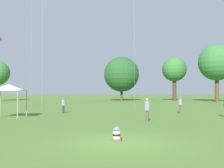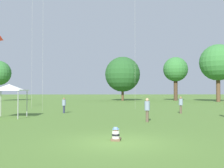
% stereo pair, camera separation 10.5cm
% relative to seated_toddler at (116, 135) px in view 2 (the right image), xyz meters
% --- Properties ---
extents(ground_plane, '(300.00, 300.00, 0.00)m').
position_rel_seated_toddler_xyz_m(ground_plane, '(0.08, -0.36, -0.24)').
color(ground_plane, '#4C702D').
extents(seated_toddler, '(0.49, 0.57, 0.60)m').
position_rel_seated_toddler_xyz_m(seated_toddler, '(0.00, 0.00, 0.00)').
color(seated_toddler, brown).
rests_on(seated_toddler, ground).
extents(person_standing_0, '(0.48, 0.48, 1.68)m').
position_rel_seated_toddler_xyz_m(person_standing_0, '(2.57, 6.82, 0.75)').
color(person_standing_0, brown).
rests_on(person_standing_0, ground).
extents(person_standing_1, '(0.53, 0.53, 1.53)m').
position_rel_seated_toddler_xyz_m(person_standing_1, '(-4.38, 14.37, 0.65)').
color(person_standing_1, '#282D42').
rests_on(person_standing_1, ground).
extents(person_standing_6, '(0.55, 0.55, 1.64)m').
position_rel_seated_toddler_xyz_m(person_standing_6, '(7.02, 13.62, 0.72)').
color(person_standing_6, brown).
rests_on(person_standing_6, ground).
extents(canopy_tent, '(2.54, 2.54, 2.74)m').
position_rel_seated_toddler_xyz_m(canopy_tent, '(-8.25, 10.17, 2.21)').
color(canopy_tent, white).
rests_on(canopy_tent, ground).
extents(distant_tree_1, '(7.29, 7.29, 11.57)m').
position_rel_seated_toddler_xyz_m(distant_tree_1, '(22.63, 40.09, 7.63)').
color(distant_tree_1, brown).
rests_on(distant_tree_1, ground).
extents(distant_tree_2, '(7.85, 7.85, 9.84)m').
position_rel_seated_toddler_xyz_m(distant_tree_2, '(3.93, 46.91, 5.66)').
color(distant_tree_2, brown).
rests_on(distant_tree_2, ground).
extents(distant_tree_3, '(5.50, 5.50, 9.82)m').
position_rel_seated_toddler_xyz_m(distant_tree_3, '(15.89, 46.79, 6.72)').
color(distant_tree_3, '#473323').
rests_on(distant_tree_3, ground).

